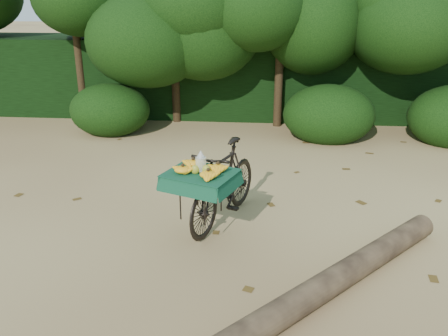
{
  "coord_description": "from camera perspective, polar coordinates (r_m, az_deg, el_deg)",
  "views": [
    {
      "loc": [
        0.24,
        -5.1,
        2.86
      ],
      "look_at": [
        -0.23,
        0.13,
        0.87
      ],
      "focal_mm": 38.0,
      "sensor_mm": 36.0,
      "label": 1
    }
  ],
  "objects": [
    {
      "name": "fallen_log",
      "position": [
        4.93,
        12.51,
        -13.42
      ],
      "size": [
        2.79,
        2.91,
        0.27
      ],
      "primitive_type": "cylinder",
      "rotation": [
        1.57,
        0.0,
        -0.76
      ],
      "color": "brown",
      "rests_on": "ground"
    },
    {
      "name": "hedge_backdrop",
      "position": [
        11.57,
        3.96,
        10.91
      ],
      "size": [
        26.0,
        1.8,
        1.8
      ],
      "primitive_type": "cube",
      "color": "black",
      "rests_on": "ground"
    },
    {
      "name": "tree_row",
      "position": [
        10.68,
        0.37,
        16.09
      ],
      "size": [
        14.5,
        2.0,
        4.0
      ],
      "primitive_type": null,
      "color": "black",
      "rests_on": "ground"
    },
    {
      "name": "leaf_litter",
      "position": [
        6.43,
        2.51,
        -5.69
      ],
      "size": [
        7.0,
        7.3,
        0.01
      ],
      "primitive_type": null,
      "color": "#513A15",
      "rests_on": "ground"
    },
    {
      "name": "ground",
      "position": [
        5.86,
        2.19,
        -8.55
      ],
      "size": [
        80.0,
        80.0,
        0.0
      ],
      "primitive_type": "plane",
      "color": "tan",
      "rests_on": "ground"
    },
    {
      "name": "vendor_bicycle",
      "position": [
        6.05,
        -0.1,
        -1.83
      ],
      "size": [
        1.24,
        1.91,
        1.07
      ],
      "rotation": [
        0.0,
        0.0,
        -0.37
      ],
      "color": "black",
      "rests_on": "ground"
    },
    {
      "name": "bush_clumps",
      "position": [
        9.71,
        6.57,
        6.2
      ],
      "size": [
        8.8,
        1.7,
        0.9
      ],
      "primitive_type": null,
      "color": "black",
      "rests_on": "ground"
    }
  ]
}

